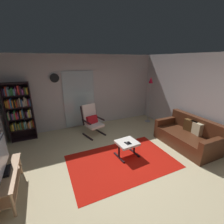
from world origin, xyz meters
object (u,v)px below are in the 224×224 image
at_px(tv_stand, 6,180).
at_px(lounge_armchair, 92,119).
at_px(tv_remote, 126,143).
at_px(wall_clock, 54,78).
at_px(leather_sofa, 187,136).
at_px(television, 1,160).
at_px(bookshelf_near_tv, 19,110).
at_px(floor_lamp_by_shelf, 150,88).
at_px(ottoman, 127,144).
at_px(cell_phone, 129,143).

height_order(tv_stand, lounge_armchair, lounge_armchair).
distance_m(tv_remote, wall_clock, 3.13).
xyz_separation_m(leather_sofa, wall_clock, (-3.27, 2.64, 1.55)).
relative_size(leather_sofa, lounge_armchair, 1.66).
bearing_deg(television, wall_clock, 64.21).
height_order(bookshelf_near_tv, tv_remote, bookshelf_near_tv).
bearing_deg(floor_lamp_by_shelf, ottoman, -138.93).
height_order(lounge_armchair, floor_lamp_by_shelf, floor_lamp_by_shelf).
bearing_deg(cell_phone, lounge_armchair, 101.31).
distance_m(lounge_armchair, ottoman, 1.66).
bearing_deg(bookshelf_near_tv, television, -92.42).
bearing_deg(television, tv_stand, -128.38).
bearing_deg(lounge_armchair, floor_lamp_by_shelf, 3.27).
distance_m(television, lounge_armchair, 2.80).
bearing_deg(lounge_armchair, tv_stand, -141.24).
distance_m(tv_stand, tv_remote, 2.57).
bearing_deg(cell_phone, wall_clock, 115.78).
distance_m(tv_remote, floor_lamp_by_shelf, 2.88).
height_order(cell_phone, wall_clock, wall_clock).
height_order(ottoman, tv_remote, tv_remote).
distance_m(cell_phone, wall_clock, 3.17).
bearing_deg(cell_phone, bookshelf_near_tv, 134.42).
relative_size(leather_sofa, wall_clock, 5.86).
bearing_deg(cell_phone, floor_lamp_by_shelf, 38.26).
xyz_separation_m(ottoman, tv_remote, (-0.06, -0.08, 0.08)).
relative_size(television, bookshelf_near_tv, 0.54).
relative_size(tv_stand, tv_remote, 8.25).
xyz_separation_m(tv_stand, ottoman, (2.63, 0.17, 0.01)).
xyz_separation_m(ottoman, wall_clock, (-1.40, 2.37, 1.51)).
bearing_deg(television, tv_remote, 1.98).
bearing_deg(floor_lamp_by_shelf, tv_stand, -157.69).
bearing_deg(bookshelf_near_tv, floor_lamp_by_shelf, -5.51).
relative_size(lounge_armchair, tv_remote, 7.10).
height_order(tv_stand, ottoman, tv_stand).
xyz_separation_m(lounge_armchair, wall_clock, (-0.95, 0.79, 1.32)).
xyz_separation_m(leather_sofa, cell_phone, (-1.85, 0.20, 0.11)).
relative_size(leather_sofa, tv_remote, 11.81).
height_order(tv_stand, tv_remote, tv_stand).
bearing_deg(floor_lamp_by_shelf, tv_remote, -138.55).
xyz_separation_m(television, floor_lamp_by_shelf, (4.60, 1.89, 0.60)).
xyz_separation_m(lounge_armchair, ottoman, (0.45, -1.58, -0.20)).
relative_size(lounge_armchair, ottoman, 1.83).
bearing_deg(ottoman, bookshelf_near_tv, 139.53).
height_order(television, bookshelf_near_tv, bookshelf_near_tv).
height_order(floor_lamp_by_shelf, wall_clock, wall_clock).
bearing_deg(television, ottoman, 3.58).
bearing_deg(tv_remote, leather_sofa, -17.33).
bearing_deg(tv_stand, television, 51.62).
bearing_deg(floor_lamp_by_shelf, cell_phone, -137.44).
xyz_separation_m(television, ottoman, (2.62, 0.16, -0.43)).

